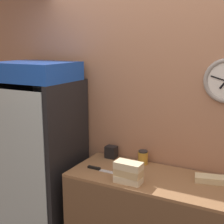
{
  "coord_description": "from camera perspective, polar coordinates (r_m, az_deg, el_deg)",
  "views": [
    {
      "loc": [
        0.86,
        -1.51,
        2.02
      ],
      "look_at": [
        -0.39,
        0.9,
        1.42
      ],
      "focal_mm": 50.0,
      "sensor_mm": 36.0,
      "label": 1
    }
  ],
  "objects": [
    {
      "name": "sandwich_flat_left",
      "position": [
        2.76,
        17.52,
        -11.61
      ],
      "size": [
        0.27,
        0.17,
        0.05
      ],
      "color": "beige",
      "rests_on": "prep_counter"
    },
    {
      "name": "sandwich_stack_top",
      "position": [
        2.58,
        3.04,
        -9.76
      ],
      "size": [
        0.23,
        0.13,
        0.06
      ],
      "color": "beige",
      "rests_on": "sandwich_stack_middle"
    },
    {
      "name": "chefs_knife",
      "position": [
        2.87,
        -2.13,
        -10.46
      ],
      "size": [
        0.36,
        0.04,
        0.02
      ],
      "color": "silver",
      "rests_on": "prep_counter"
    },
    {
      "name": "prep_counter",
      "position": [
        2.98,
        6.82,
        -19.52
      ],
      "size": [
        1.42,
        0.62,
        0.9
      ],
      "color": "brown",
      "rests_on": "ground_plane"
    },
    {
      "name": "condiment_jar",
      "position": [
        3.01,
        5.68,
        -8.24
      ],
      "size": [
        0.1,
        0.1,
        0.13
      ],
      "color": "gold",
      "rests_on": "prep_counter"
    },
    {
      "name": "sandwich_stack_middle",
      "position": [
        2.61,
        3.02,
        -10.96
      ],
      "size": [
        0.23,
        0.13,
        0.06
      ],
      "color": "tan",
      "rests_on": "sandwich_stack_bottom"
    },
    {
      "name": "sandwich_stack_bottom",
      "position": [
        2.63,
        3.01,
        -12.15
      ],
      "size": [
        0.23,
        0.12,
        0.06
      ],
      "color": "beige",
      "rests_on": "prep_counter"
    },
    {
      "name": "beverage_cooler",
      "position": [
        3.31,
        -12.37,
        -5.6
      ],
      "size": [
        0.74,
        0.67,
        1.85
      ],
      "color": "black",
      "rests_on": "ground_plane"
    },
    {
      "name": "wall_back",
      "position": [
        2.95,
        9.86,
        -0.85
      ],
      "size": [
        5.2,
        0.09,
        2.7
      ],
      "color": "#AD7A5B",
      "rests_on": "ground_plane"
    },
    {
      "name": "napkin_dispenser",
      "position": [
        3.14,
        -0.14,
        -7.32
      ],
      "size": [
        0.11,
        0.09,
        0.12
      ],
      "color": "black",
      "rests_on": "prep_counter"
    }
  ]
}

